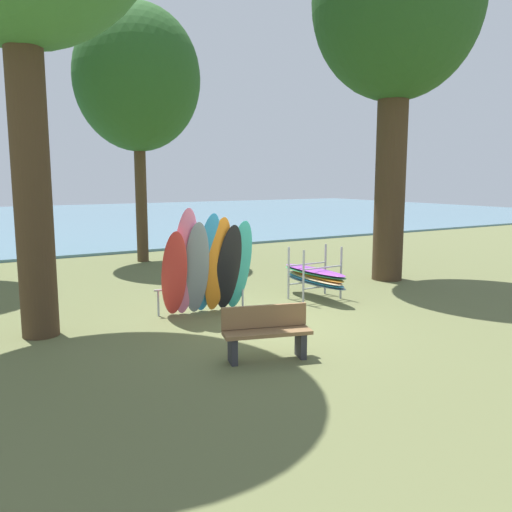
{
  "coord_description": "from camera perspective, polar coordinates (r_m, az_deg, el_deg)",
  "views": [
    {
      "loc": [
        -5.25,
        -8.73,
        2.87
      ],
      "look_at": [
        0.77,
        1.39,
        1.1
      ],
      "focal_mm": 36.78,
      "sensor_mm": 36.0,
      "label": 1
    }
  ],
  "objects": [
    {
      "name": "board_storage_rack",
      "position": [
        12.52,
        6.42,
        -2.18
      ],
      "size": [
        1.15,
        2.13,
        1.25
      ],
      "color": "#9EA0A5",
      "rests_on": "ground"
    },
    {
      "name": "park_bench",
      "position": [
        8.4,
        1.12,
        -8.19
      ],
      "size": [
        1.46,
        0.78,
        0.85
      ],
      "color": "#2D2D33",
      "rests_on": "ground"
    },
    {
      "name": "tree_far_left_back",
      "position": [
        18.59,
        -12.79,
        18.26
      ],
      "size": [
        4.13,
        4.13,
        8.48
      ],
      "color": "#4C3823",
      "rests_on": "ground"
    },
    {
      "name": "ground_plane",
      "position": [
        10.58,
        0.26,
        -7.19
      ],
      "size": [
        80.0,
        80.0,
        0.0
      ],
      "primitive_type": "plane",
      "color": "#60663D"
    },
    {
      "name": "tree_foreground_right",
      "position": [
        15.75,
        15.06,
        24.67
      ],
      "size": [
        4.49,
        4.49,
        10.08
      ],
      "color": "#42301E",
      "rests_on": "ground"
    },
    {
      "name": "leaning_board_pile",
      "position": [
        10.9,
        -5.33,
        -1.24
      ],
      "size": [
        2.07,
        1.13,
        2.3
      ],
      "color": "red",
      "rests_on": "ground"
    },
    {
      "name": "lake_water",
      "position": [
        37.93,
        -22.77,
        3.62
      ],
      "size": [
        80.0,
        36.0,
        0.1
      ],
      "primitive_type": "cube",
      "color": "slate",
      "rests_on": "ground"
    }
  ]
}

